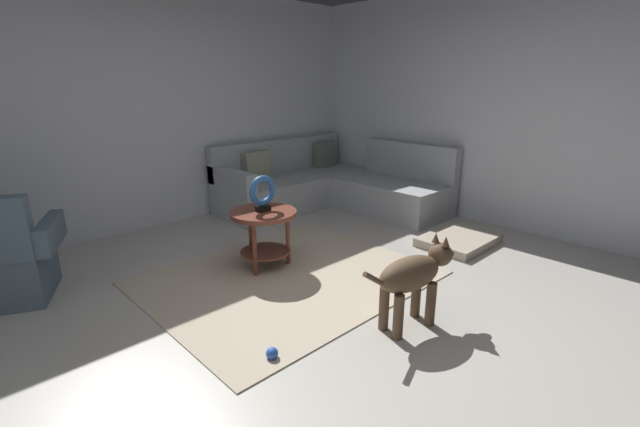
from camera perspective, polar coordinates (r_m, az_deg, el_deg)
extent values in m
cube|color=#B7B2A8|center=(3.32, 1.61, -13.79)|extent=(6.00, 6.00, 0.10)
cube|color=silver|center=(5.35, -21.88, 12.62)|extent=(6.00, 0.12, 2.70)
cube|color=silver|center=(5.37, 24.92, 12.29)|extent=(0.12, 6.00, 2.70)
cube|color=#BCAD93|center=(3.84, -4.31, -8.39)|extent=(2.30, 1.90, 0.01)
cube|color=#9EA3A8|center=(5.97, -3.13, 3.04)|extent=(2.20, 0.85, 0.42)
cube|color=#9EA3A8|center=(6.15, -5.38, 7.60)|extent=(2.20, 0.14, 0.46)
cube|color=#9EA3A8|center=(5.71, 9.49, 2.17)|extent=(0.85, 1.40, 0.42)
cube|color=#9EA3A8|center=(5.90, 11.79, 6.90)|extent=(0.14, 1.40, 0.46)
cube|color=#9EA3A8|center=(5.31, -11.58, 4.49)|extent=(0.16, 0.85, 0.22)
cube|color=slate|center=(6.54, 0.65, 7.70)|extent=(0.38, 0.13, 0.38)
cube|color=gray|center=(5.75, -8.34, 6.22)|extent=(0.38, 0.17, 0.39)
cube|color=#4C6070|center=(4.21, -35.98, -6.56)|extent=(0.79, 0.79, 0.40)
cube|color=#4C6070|center=(4.02, -32.00, -2.15)|extent=(0.34, 0.59, 0.22)
cylinder|color=brown|center=(3.91, -7.48, 0.05)|extent=(0.60, 0.60, 0.04)
cylinder|color=brown|center=(4.03, -7.27, -4.99)|extent=(0.45, 0.45, 0.02)
cylinder|color=brown|center=(4.16, -9.11, -2.88)|extent=(0.04, 0.04, 0.50)
cylinder|color=brown|center=(3.81, -8.61, -4.76)|extent=(0.04, 0.04, 0.50)
cylinder|color=brown|center=(4.02, -4.27, -3.42)|extent=(0.04, 0.04, 0.50)
cube|color=black|center=(3.89, -7.50, 0.68)|extent=(0.12, 0.08, 0.05)
torus|color=#265999|center=(3.85, -7.59, 3.01)|extent=(0.28, 0.06, 0.28)
cube|color=#B2A38E|center=(4.80, 17.79, -3.37)|extent=(0.80, 0.60, 0.09)
cylinder|color=brown|center=(3.27, 12.53, -10.56)|extent=(0.07, 0.07, 0.32)
cylinder|color=brown|center=(3.19, 14.39, -11.45)|extent=(0.07, 0.07, 0.32)
cylinder|color=brown|center=(3.07, 8.43, -12.24)|extent=(0.07, 0.07, 0.32)
cylinder|color=brown|center=(2.99, 10.29, -13.26)|extent=(0.07, 0.07, 0.32)
ellipsoid|color=brown|center=(3.02, 11.74, -7.79)|extent=(0.55, 0.30, 0.24)
sphere|color=brown|center=(3.20, 15.59, -5.21)|extent=(0.17, 0.17, 0.17)
ellipsoid|color=brown|center=(3.26, 16.44, -5.22)|extent=(0.13, 0.09, 0.07)
cone|color=brown|center=(3.18, 15.02, -3.09)|extent=(0.06, 0.06, 0.07)
cone|color=brown|center=(3.12, 16.26, -3.54)|extent=(0.06, 0.06, 0.07)
cylinder|color=brown|center=(2.80, 7.31, -8.66)|extent=(0.20, 0.07, 0.16)
sphere|color=blue|center=(2.83, -6.34, -17.84)|extent=(0.08, 0.08, 0.08)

